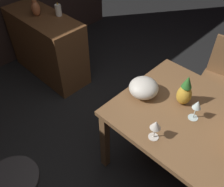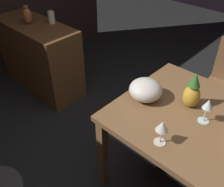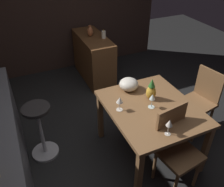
{
  "view_description": "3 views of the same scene",
  "coord_description": "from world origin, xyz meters",
  "px_view_note": "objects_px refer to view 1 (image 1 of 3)",
  "views": [
    {
      "loc": [
        -0.56,
        1.0,
        2.11
      ],
      "look_at": [
        0.35,
        0.06,
        0.86
      ],
      "focal_mm": 39.12,
      "sensor_mm": 36.0,
      "label": 1
    },
    {
      "loc": [
        -0.54,
        1.0,
        1.86
      ],
      "look_at": [
        0.35,
        0.04,
        0.86
      ],
      "focal_mm": 40.03,
      "sensor_mm": 36.0,
      "label": 2
    },
    {
      "loc": [
        -1.9,
        1.0,
        2.38
      ],
      "look_at": [
        0.23,
        0.04,
        0.76
      ],
      "focal_mm": 38.36,
      "sensor_mm": 36.0,
      "label": 3
    }
  ],
  "objects_px": {
    "wine_glass_left": "(197,106)",
    "chair_by_doorway": "(222,80)",
    "dining_table": "(190,124)",
    "wine_glass_right": "(156,125)",
    "pineapple_centerpiece": "(185,92)",
    "fruit_bowl": "(144,88)",
    "pillar_candle_tall": "(58,10)",
    "sideboard_cabinet": "(47,46)",
    "vase_copper": "(36,8)"
  },
  "relations": [
    {
      "from": "dining_table",
      "to": "wine_glass_right",
      "type": "xyz_separation_m",
      "value": [
        0.09,
        0.35,
        0.22
      ]
    },
    {
      "from": "pillar_candle_tall",
      "to": "wine_glass_right",
      "type": "bearing_deg",
      "value": 162.53
    },
    {
      "from": "vase_copper",
      "to": "chair_by_doorway",
      "type": "bearing_deg",
      "value": -157.17
    },
    {
      "from": "dining_table",
      "to": "fruit_bowl",
      "type": "height_order",
      "value": "fruit_bowl"
    },
    {
      "from": "dining_table",
      "to": "wine_glass_right",
      "type": "distance_m",
      "value": 0.42
    },
    {
      "from": "dining_table",
      "to": "vase_copper",
      "type": "height_order",
      "value": "vase_copper"
    },
    {
      "from": "sideboard_cabinet",
      "to": "wine_glass_right",
      "type": "bearing_deg",
      "value": 167.97
    },
    {
      "from": "chair_by_doorway",
      "to": "pineapple_centerpiece",
      "type": "distance_m",
      "value": 0.86
    },
    {
      "from": "wine_glass_right",
      "to": "pineapple_centerpiece",
      "type": "height_order",
      "value": "pineapple_centerpiece"
    },
    {
      "from": "sideboard_cabinet",
      "to": "fruit_bowl",
      "type": "bearing_deg",
      "value": 175.25
    },
    {
      "from": "wine_glass_left",
      "to": "chair_by_doorway",
      "type": "bearing_deg",
      "value": -82.0
    },
    {
      "from": "fruit_bowl",
      "to": "vase_copper",
      "type": "bearing_deg",
      "value": -3.68
    },
    {
      "from": "pineapple_centerpiece",
      "to": "pillar_candle_tall",
      "type": "height_order",
      "value": "pineapple_centerpiece"
    },
    {
      "from": "dining_table",
      "to": "chair_by_doorway",
      "type": "xyz_separation_m",
      "value": [
        0.11,
        -0.86,
        -0.14
      ]
    },
    {
      "from": "dining_table",
      "to": "fruit_bowl",
      "type": "distance_m",
      "value": 0.45
    },
    {
      "from": "pillar_candle_tall",
      "to": "wine_glass_left",
      "type": "bearing_deg",
      "value": 173.31
    },
    {
      "from": "dining_table",
      "to": "pineapple_centerpiece",
      "type": "height_order",
      "value": "pineapple_centerpiece"
    },
    {
      "from": "wine_glass_right",
      "to": "fruit_bowl",
      "type": "height_order",
      "value": "wine_glass_right"
    },
    {
      "from": "chair_by_doorway",
      "to": "pillar_candle_tall",
      "type": "height_order",
      "value": "pillar_candle_tall"
    },
    {
      "from": "wine_glass_right",
      "to": "pillar_candle_tall",
      "type": "height_order",
      "value": "pillar_candle_tall"
    },
    {
      "from": "dining_table",
      "to": "sideboard_cabinet",
      "type": "distance_m",
      "value": 2.05
    },
    {
      "from": "chair_by_doorway",
      "to": "wine_glass_right",
      "type": "height_order",
      "value": "chair_by_doorway"
    },
    {
      "from": "pineapple_centerpiece",
      "to": "fruit_bowl",
      "type": "distance_m",
      "value": 0.31
    },
    {
      "from": "dining_table",
      "to": "pillar_candle_tall",
      "type": "distance_m",
      "value": 1.92
    },
    {
      "from": "sideboard_cabinet",
      "to": "pillar_candle_tall",
      "type": "distance_m",
      "value": 0.52
    },
    {
      "from": "pineapple_centerpiece",
      "to": "vase_copper",
      "type": "xyz_separation_m",
      "value": [
        1.93,
        0.03,
        0.06
      ]
    },
    {
      "from": "fruit_bowl",
      "to": "pillar_candle_tall",
      "type": "xyz_separation_m",
      "value": [
        1.48,
        -0.29,
        0.07
      ]
    },
    {
      "from": "dining_table",
      "to": "pillar_candle_tall",
      "type": "bearing_deg",
      "value": -6.48
    },
    {
      "from": "wine_glass_right",
      "to": "pillar_candle_tall",
      "type": "xyz_separation_m",
      "value": [
        1.8,
        -0.57,
        0.02
      ]
    },
    {
      "from": "sideboard_cabinet",
      "to": "wine_glass_right",
      "type": "relative_size",
      "value": 6.62
    },
    {
      "from": "chair_by_doorway",
      "to": "pillar_candle_tall",
      "type": "xyz_separation_m",
      "value": [
        1.78,
        0.64,
        0.38
      ]
    },
    {
      "from": "wine_glass_left",
      "to": "pillar_candle_tall",
      "type": "height_order",
      "value": "pillar_candle_tall"
    },
    {
      "from": "sideboard_cabinet",
      "to": "pineapple_centerpiece",
      "type": "distance_m",
      "value": 1.95
    },
    {
      "from": "chair_by_doorway",
      "to": "fruit_bowl",
      "type": "height_order",
      "value": "chair_by_doorway"
    },
    {
      "from": "dining_table",
      "to": "chair_by_doorway",
      "type": "distance_m",
      "value": 0.88
    },
    {
      "from": "fruit_bowl",
      "to": "wine_glass_left",
      "type": "bearing_deg",
      "value": -171.36
    },
    {
      "from": "wine_glass_right",
      "to": "pineapple_centerpiece",
      "type": "bearing_deg",
      "value": -84.52
    },
    {
      "from": "dining_table",
      "to": "wine_glass_left",
      "type": "relative_size",
      "value": 6.43
    },
    {
      "from": "fruit_bowl",
      "to": "pillar_candle_tall",
      "type": "bearing_deg",
      "value": -10.98
    },
    {
      "from": "wine_glass_left",
      "to": "wine_glass_right",
      "type": "bearing_deg",
      "value": 73.2
    },
    {
      "from": "wine_glass_left",
      "to": "vase_copper",
      "type": "height_order",
      "value": "vase_copper"
    },
    {
      "from": "sideboard_cabinet",
      "to": "vase_copper",
      "type": "height_order",
      "value": "vase_copper"
    },
    {
      "from": "dining_table",
      "to": "chair_by_doorway",
      "type": "relative_size",
      "value": 1.23
    },
    {
      "from": "dining_table",
      "to": "fruit_bowl",
      "type": "xyz_separation_m",
      "value": [
        0.41,
        0.07,
        0.17
      ]
    },
    {
      "from": "chair_by_doorway",
      "to": "wine_glass_left",
      "type": "height_order",
      "value": "wine_glass_left"
    },
    {
      "from": "sideboard_cabinet",
      "to": "pillar_candle_tall",
      "type": "xyz_separation_m",
      "value": [
        -0.14,
        -0.15,
        0.47
      ]
    },
    {
      "from": "wine_glass_right",
      "to": "pillar_candle_tall",
      "type": "bearing_deg",
      "value": -17.47
    },
    {
      "from": "fruit_bowl",
      "to": "vase_copper",
      "type": "relative_size",
      "value": 1.21
    },
    {
      "from": "sideboard_cabinet",
      "to": "fruit_bowl",
      "type": "relative_size",
      "value": 4.68
    },
    {
      "from": "fruit_bowl",
      "to": "pillar_candle_tall",
      "type": "relative_size",
      "value": 1.54
    }
  ]
}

